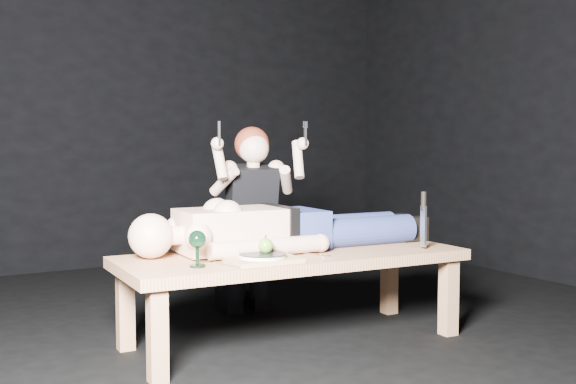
{
  "coord_description": "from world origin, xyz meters",
  "views": [
    {
      "loc": [
        -1.64,
        -3.01,
        0.99
      ],
      "look_at": [
        0.11,
        -0.04,
        0.75
      ],
      "focal_mm": 43.15,
      "sensor_mm": 36.0,
      "label": 1
    }
  ],
  "objects_px": {
    "table": "(293,297)",
    "serving_tray": "(263,260)",
    "goblet": "(197,249)",
    "carving_knife": "(423,220)",
    "kneeling_woman": "(248,218)",
    "lying_man": "(290,222)"
  },
  "relations": [
    {
      "from": "table",
      "to": "serving_tray",
      "type": "distance_m",
      "value": 0.38
    },
    {
      "from": "goblet",
      "to": "table",
      "type": "bearing_deg",
      "value": 12.73
    },
    {
      "from": "serving_tray",
      "to": "carving_knife",
      "type": "distance_m",
      "value": 0.91
    },
    {
      "from": "goblet",
      "to": "carving_knife",
      "type": "xyz_separation_m",
      "value": [
        1.21,
        -0.1,
        0.07
      ]
    },
    {
      "from": "table",
      "to": "carving_knife",
      "type": "relative_size",
      "value": 5.81
    },
    {
      "from": "kneeling_woman",
      "to": "goblet",
      "type": "xyz_separation_m",
      "value": [
        -0.65,
        -0.77,
        -0.03
      ]
    },
    {
      "from": "table",
      "to": "lying_man",
      "type": "distance_m",
      "value": 0.39
    },
    {
      "from": "lying_man",
      "to": "serving_tray",
      "type": "xyz_separation_m",
      "value": [
        -0.31,
        -0.29,
        -0.13
      ]
    },
    {
      "from": "carving_knife",
      "to": "kneeling_woman",
      "type": "bearing_deg",
      "value": 125.39
    },
    {
      "from": "serving_tray",
      "to": "goblet",
      "type": "bearing_deg",
      "value": 175.55
    },
    {
      "from": "table",
      "to": "carving_knife",
      "type": "xyz_separation_m",
      "value": [
        0.64,
        -0.23,
        0.37
      ]
    },
    {
      "from": "goblet",
      "to": "carving_knife",
      "type": "bearing_deg",
      "value": -4.89
    },
    {
      "from": "table",
      "to": "serving_tray",
      "type": "relative_size",
      "value": 5.35
    },
    {
      "from": "serving_tray",
      "to": "goblet",
      "type": "xyz_separation_m",
      "value": [
        -0.31,
        0.02,
        0.07
      ]
    },
    {
      "from": "carving_knife",
      "to": "serving_tray",
      "type": "bearing_deg",
      "value": 177.76
    },
    {
      "from": "lying_man",
      "to": "kneeling_woman",
      "type": "height_order",
      "value": "kneeling_woman"
    },
    {
      "from": "table",
      "to": "goblet",
      "type": "relative_size",
      "value": 10.61
    },
    {
      "from": "serving_tray",
      "to": "goblet",
      "type": "distance_m",
      "value": 0.32
    },
    {
      "from": "table",
      "to": "carving_knife",
      "type": "bearing_deg",
      "value": -17.02
    },
    {
      "from": "table",
      "to": "lying_man",
      "type": "relative_size",
      "value": 0.97
    },
    {
      "from": "lying_man",
      "to": "carving_knife",
      "type": "xyz_separation_m",
      "value": [
        0.58,
        -0.37,
        0.01
      ]
    },
    {
      "from": "table",
      "to": "serving_tray",
      "type": "xyz_separation_m",
      "value": [
        -0.25,
        -0.15,
        0.23
      ]
    }
  ]
}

